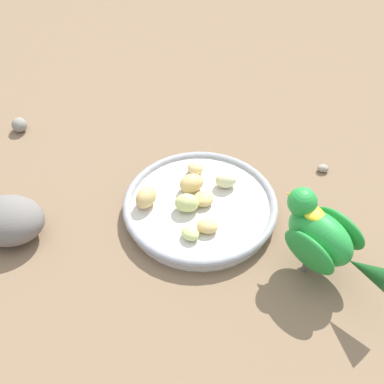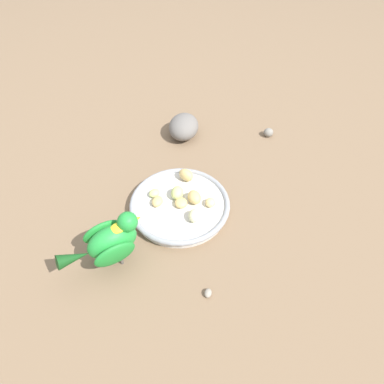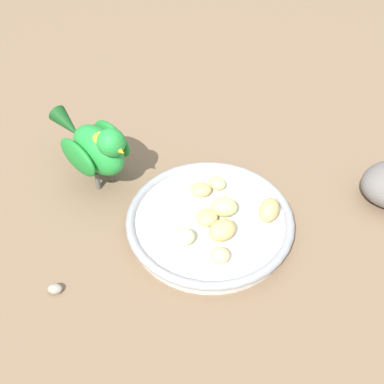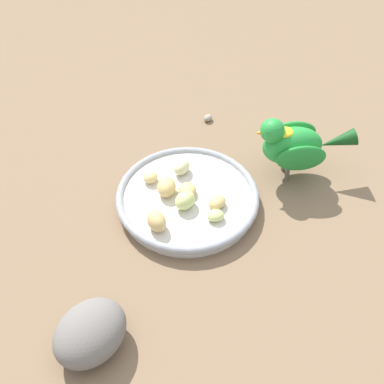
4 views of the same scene
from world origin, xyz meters
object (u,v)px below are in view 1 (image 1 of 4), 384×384
Objects in this scene: apple_piece_1 at (190,183)px; apple_piece_4 at (146,197)px; apple_piece_3 at (194,168)px; pebble_1 at (19,125)px; apple_piece_6 at (190,234)px; apple_piece_7 at (204,199)px; apple_piece_2 at (184,200)px; pebble_0 at (323,168)px; parrot at (323,236)px; rock_large at (8,220)px; feeding_bowl at (200,207)px; apple_piece_0 at (207,226)px; apple_piece_5 at (226,180)px.

apple_piece_4 is (-0.06, -0.04, 0.00)m from apple_piece_1.
apple_piece_3 is 0.33m from pebble_1.
apple_piece_7 is at bearing 82.94° from apple_piece_6.
apple_piece_1 is at bearing 87.31° from apple_piece_2.
apple_piece_4 is 0.30m from pebble_0.
parrot is (0.20, -0.07, 0.04)m from apple_piece_2.
pebble_1 is (-0.26, 0.16, -0.02)m from apple_piece_4.
pebble_0 is (0.45, 0.21, -0.03)m from rock_large.
apple_piece_4 reaches higher than apple_piece_6.
apple_piece_6 is 0.26m from rock_large.
apple_piece_4 is 0.26× the size of parrot.
apple_piece_6 is at bearing -94.04° from feeding_bowl.
apple_piece_1 reaches higher than apple_piece_0.
rock_large reaches higher than apple_piece_4.
apple_piece_1 is 0.34m from pebble_1.
apple_piece_5 is at bearing 26.91° from apple_piece_4.
apple_piece_5 is at bearing -1.46° from parrot.
pebble_1 is (-0.08, 0.23, -0.02)m from rock_large.
rock_large is at bearing -71.29° from pebble_1.
rock_large reaches higher than pebble_1.
parrot reaches higher than apple_piece_1.
parrot is at bearing -14.70° from apple_piece_4.
parrot is (0.14, -0.12, 0.04)m from apple_piece_5.
apple_piece_0 is 0.06m from apple_piece_2.
feeding_bowl is at bearing 109.80° from apple_piece_0.
apple_piece_7 is 0.20× the size of parrot.
pebble_1 is at bearing 165.02° from apple_piece_5.
parrot reaches higher than pebble_0.
feeding_bowl is 2.25× the size of rock_large.
pebble_1 reaches higher than pebble_0.
apple_piece_3 is at bearing -13.60° from pebble_1.
apple_piece_1 is 0.23m from pebble_0.
pebble_1 is (-0.36, 0.19, -0.02)m from apple_piece_0.
parrot is (0.19, -0.11, 0.04)m from apple_piece_1.
pebble_1 is (-0.35, 0.14, -0.02)m from apple_piece_7.
apple_piece_5 is at bearing 16.79° from apple_piece_1.
feeding_bowl is 7.09× the size of apple_piece_5.
apple_piece_4 is at bearing -30.85° from pebble_1.
apple_piece_2 is (-0.04, 0.04, 0.01)m from apple_piece_0.
apple_piece_3 is 0.29m from rock_large.
parrot reaches higher than apple_piece_4.
apple_piece_3 is (0.00, 0.04, -0.00)m from apple_piece_1.
parrot is at bearing -28.90° from apple_piece_1.
apple_piece_0 is at bearing 37.04° from apple_piece_6.
apple_piece_0 is 0.09m from apple_piece_1.
rock_large reaches higher than apple_piece_7.
parrot reaches higher than apple_piece_0.
pebble_1 is at bearing 16.42° from parrot.
apple_piece_6 is at bearing -97.06° from apple_piece_7.
apple_piece_4 is at bearing 144.43° from apple_piece_6.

